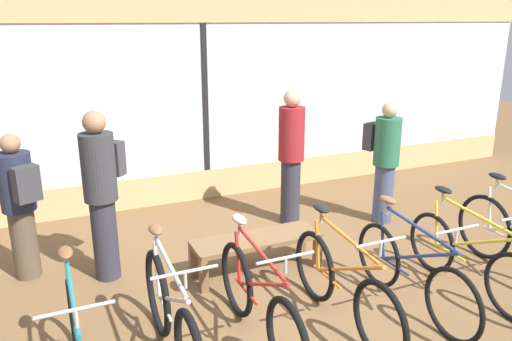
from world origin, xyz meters
The scene contains 12 objects.
ground_plane centered at (0.00, 0.00, 0.00)m, with size 24.00×24.00×0.00m, color brown.
shop_back_wall centered at (0.00, 3.40, 1.64)m, with size 12.00×0.08×3.20m.
bicycle_left centered at (-1.49, -0.21, 0.41)m, with size 0.46×1.76×1.06m.
bicycle_center_left centered at (-0.76, -0.23, 0.38)m, with size 0.46×1.72×1.03m.
bicycle_center centered at (0.03, -0.29, 0.38)m, with size 0.46×1.72×1.03m.
bicycle_center_right centered at (0.77, -0.32, 0.38)m, with size 0.46×1.69×1.01m.
bicycle_right centered at (1.49, -0.31, 0.37)m, with size 0.46×1.70×1.01m.
display_bench centered at (-0.27, 0.93, 0.33)m, with size 1.40×0.44×0.40m.
customer_near_rack centered at (0.71, 2.01, 0.95)m, with size 0.40×0.40×1.80m.
customer_by_window centered at (-2.54, 1.81, 0.84)m, with size 0.47×0.56×1.56m.
customer_mid_floor centered at (1.87, 1.56, 0.88)m, with size 0.43×0.55×1.64m.
customer_near_bench centered at (-1.76, 1.47, 0.98)m, with size 0.54×0.55×1.80m.
Camera 1 is at (-2.26, -3.56, 2.66)m, focal length 35.00 mm.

